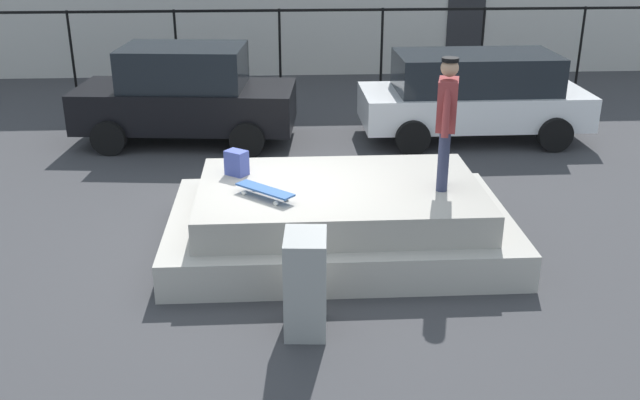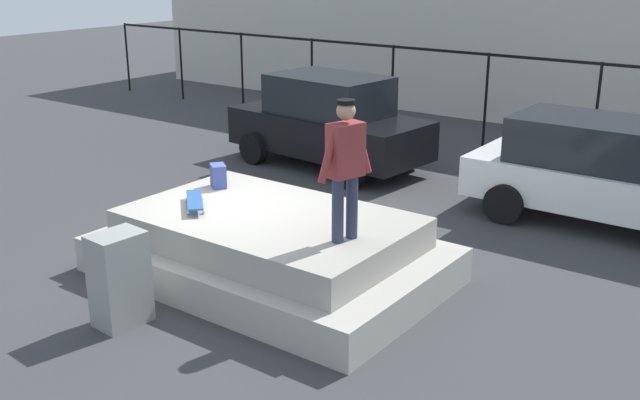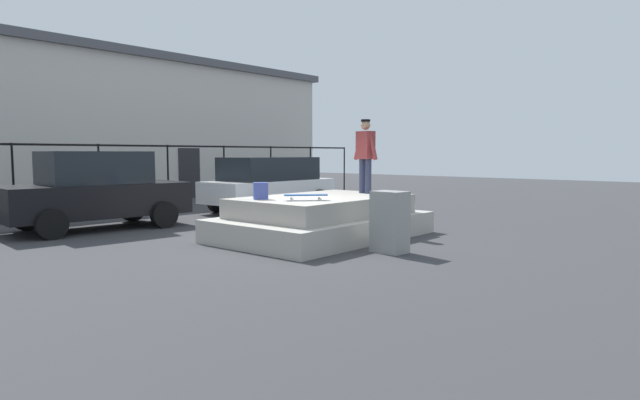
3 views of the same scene
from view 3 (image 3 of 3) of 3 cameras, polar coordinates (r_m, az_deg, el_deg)
The scene contains 10 objects.
ground_plane at distance 11.00m, azimuth -2.17°, elevation -4.42°, with size 60.00×60.00×0.00m, color #38383A.
concrete_ledge at distance 11.47m, azimuth 0.29°, elevation -2.02°, with size 4.49×2.86×0.88m.
skateboarder at distance 12.32m, azimuth 4.84°, elevation 5.18°, with size 0.34×0.79×1.68m.
skateboard at distance 10.43m, azimuth -1.52°, elevation 0.50°, with size 0.75×0.71×0.12m.
backpack at distance 10.75m, azimuth -6.32°, elevation 0.97°, with size 0.28×0.20×0.34m, color #3F4C99.
car_black_sedan_near at distance 13.71m, azimuth -22.69°, elevation 0.93°, with size 4.26×2.29×1.84m.
car_white_hatchback_mid at distance 16.83m, azimuth -5.38°, elevation 1.88°, with size 4.33×2.05×1.67m.
utility_box at distance 9.81m, azimuth 7.41°, elevation -2.32°, with size 0.44×0.60×1.11m, color gray.
fence_row at distance 17.52m, azimuth -22.40°, elevation 3.47°, with size 24.06×0.06×2.08m.
warehouse_building at distance 23.35m, azimuth -29.64°, elevation 6.87°, with size 25.45×8.18×5.63m.
Camera 3 is at (-7.96, -7.37, 1.80)m, focal length 30.17 mm.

